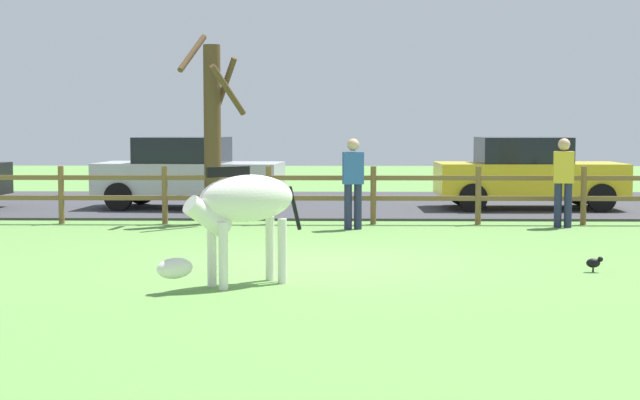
# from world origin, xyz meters

# --- Properties ---
(ground_plane) EXTENTS (60.00, 60.00, 0.00)m
(ground_plane) POSITION_xyz_m (0.00, 0.00, 0.00)
(ground_plane) COLOR #5B8C42
(parking_asphalt) EXTENTS (28.00, 7.40, 0.05)m
(parking_asphalt) POSITION_xyz_m (0.00, 9.30, 0.03)
(parking_asphalt) COLOR #38383D
(parking_asphalt) RESTS_ON ground_plane
(paddock_fence) EXTENTS (21.91, 0.11, 1.10)m
(paddock_fence) POSITION_xyz_m (-0.10, 5.00, 0.63)
(paddock_fence) COLOR brown
(paddock_fence) RESTS_ON ground_plane
(bare_tree) EXTENTS (1.28, 1.27, 3.63)m
(bare_tree) POSITION_xyz_m (-2.15, 5.07, 1.82)
(bare_tree) COLOR #513A23
(bare_tree) RESTS_ON ground_plane
(zebra) EXTENTS (1.65, 1.32, 1.41)m
(zebra) POSITION_xyz_m (-0.91, -1.95, 0.93)
(zebra) COLOR white
(zebra) RESTS_ON ground_plane
(crow_on_grass) EXTENTS (0.21, 0.10, 0.20)m
(crow_on_grass) POSITION_xyz_m (3.53, -0.85, 0.13)
(crow_on_grass) COLOR black
(crow_on_grass) RESTS_ON ground_plane
(parked_car_silver) EXTENTS (4.13, 2.14, 1.56)m
(parked_car_silver) POSITION_xyz_m (-3.08, 7.93, 0.84)
(parked_car_silver) COLOR #B7BABF
(parked_car_silver) RESTS_ON parking_asphalt
(parked_car_yellow) EXTENTS (4.02, 1.93, 1.56)m
(parked_car_yellow) POSITION_xyz_m (4.36, 7.91, 0.84)
(parked_car_yellow) COLOR yellow
(parked_car_yellow) RESTS_ON parking_asphalt
(visitor_left_of_tree) EXTENTS (0.39, 0.27, 1.64)m
(visitor_left_of_tree) POSITION_xyz_m (4.35, 4.49, 0.91)
(visitor_left_of_tree) COLOR #232847
(visitor_left_of_tree) RESTS_ON ground_plane
(visitor_right_of_tree) EXTENTS (0.39, 0.27, 1.64)m
(visitor_right_of_tree) POSITION_xyz_m (0.49, 4.12, 0.91)
(visitor_right_of_tree) COLOR #232847
(visitor_right_of_tree) RESTS_ON ground_plane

